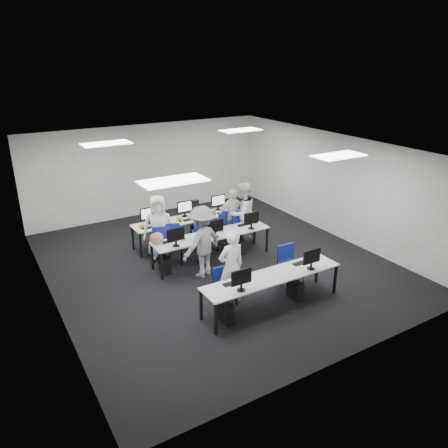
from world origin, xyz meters
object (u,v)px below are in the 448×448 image
chair_6 (201,239)px  photographer (202,242)px  desk_mid (212,236)px  chair_1 (290,273)px  desk_front (272,278)px  chair_0 (225,293)px  chair_3 (207,241)px  chair_4 (230,235)px  chair_2 (172,251)px  student_1 (242,213)px  chair_7 (236,230)px  chair_5 (161,247)px  student_0 (231,267)px  student_2 (159,227)px  student_3 (232,216)px

chair_6 → photographer: 1.68m
chair_6 → photographer: photographer is taller
desk_mid → chair_1: (0.93, -2.05, -0.38)m
desk_front → chair_0: size_ratio=3.92×
chair_3 → photographer: bearing=-135.7°
desk_mid → photographer: size_ratio=1.79×
desk_front → chair_4: size_ratio=3.49×
chair_2 → student_1: size_ratio=0.55×
chair_7 → student_1: bearing=-64.3°
chair_1 → chair_5: (-2.03, 2.85, 0.00)m
chair_0 → chair_1: 1.75m
student_0 → photographer: size_ratio=0.95×
student_2 → chair_5: bearing=-68.9°
chair_1 → chair_6: 2.98m
chair_1 → photographer: (-1.54, 1.45, 0.59)m
chair_1 → student_0: (-1.59, 0.04, 0.54)m
chair_6 → student_3: (1.03, 0.00, 0.49)m
chair_0 → chair_5: bearing=99.2°
chair_1 → student_2: bearing=126.4°
desk_mid → chair_5: size_ratio=3.30×
chair_5 → chair_2: bearing=-46.2°
chair_2 → chair_6: 1.07m
student_1 → photographer: 2.28m
chair_5 → student_0: bearing=-64.3°
chair_1 → photographer: photographer is taller
chair_4 → student_1: 0.72m
chair_7 → student_1: (0.08, -0.21, 0.58)m
chair_5 → student_3: size_ratio=0.62×
desk_mid → chair_2: bearing=153.4°
chair_0 → chair_4: 3.16m
chair_2 → chair_6: chair_2 is taller
chair_2 → chair_4: chair_2 is taller
chair_1 → chair_6: (-0.84, 2.85, -0.01)m
chair_0 → chair_2: chair_2 is taller
chair_5 → chair_6: 1.19m
chair_7 → photographer: size_ratio=0.55×
student_1 → student_3: bearing=-55.6°
chair_5 → photographer: photographer is taller
chair_0 → chair_7: bearing=57.4°
student_1 → student_0: bearing=41.5°
chair_5 → student_0: 2.90m
chair_3 → chair_4: size_ratio=0.95×
photographer → chair_1: bearing=118.0°
desk_mid → student_1: student_1 is taller
desk_front → chair_7: chair_7 is taller
chair_4 → chair_7: size_ratio=0.93×
desk_front → student_0: (-0.66, 0.58, 0.16)m
chair_0 → student_1: bearing=54.1°
chair_4 → student_0: 3.14m
chair_0 → student_3: 3.44m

